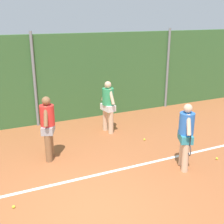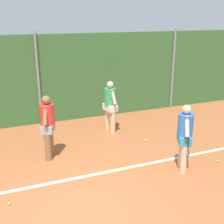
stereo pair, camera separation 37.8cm
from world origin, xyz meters
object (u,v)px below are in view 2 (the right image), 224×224
at_px(player_foreground_near, 185,135).
at_px(player_backcourt_far, 110,104).
at_px(tennis_ball_2, 9,204).
at_px(player_midcourt, 48,124).
at_px(tennis_ball_7, 146,140).
at_px(tennis_ball_1, 218,161).

distance_m(player_foreground_near, player_backcourt_far, 3.23).
relative_size(player_foreground_near, tennis_ball_2, 26.88).
relative_size(player_midcourt, player_backcourt_far, 1.02).
bearing_deg(tennis_ball_7, tennis_ball_1, -58.96).
relative_size(player_foreground_near, player_backcourt_far, 0.99).
bearing_deg(tennis_ball_1, tennis_ball_7, 121.04).
bearing_deg(player_midcourt, tennis_ball_7, -69.21).
bearing_deg(tennis_ball_2, player_backcourt_far, 41.10).
relative_size(player_midcourt, tennis_ball_1, 27.50).
height_order(player_foreground_near, player_midcourt, player_midcourt).
xyz_separation_m(player_backcourt_far, tennis_ball_2, (-3.50, -3.05, -0.97)).
bearing_deg(tennis_ball_1, tennis_ball_2, 179.00).
xyz_separation_m(player_foreground_near, tennis_ball_1, (1.16, -0.02, -0.96)).
bearing_deg(tennis_ball_1, player_backcourt_far, 121.90).
relative_size(tennis_ball_2, tennis_ball_7, 1.00).
bearing_deg(player_backcourt_far, tennis_ball_1, 22.17).
height_order(player_midcourt, tennis_ball_2, player_midcourt).
height_order(tennis_ball_2, tennis_ball_7, same).
xyz_separation_m(player_foreground_near, player_midcourt, (-3.09, 1.99, 0.03)).
height_order(player_foreground_near, tennis_ball_7, player_foreground_near).
relative_size(player_midcourt, tennis_ball_2, 27.50).
height_order(player_midcourt, tennis_ball_7, player_midcourt).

